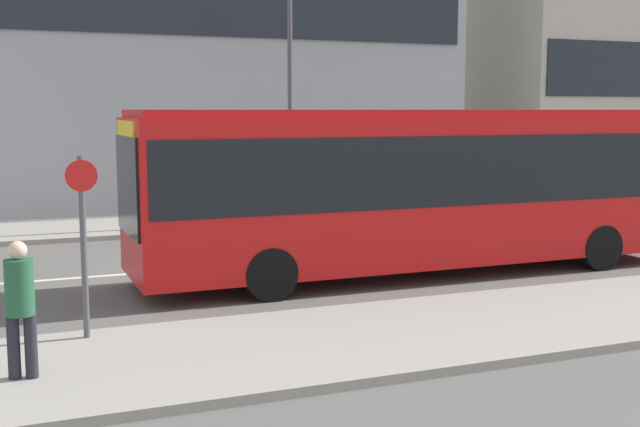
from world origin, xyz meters
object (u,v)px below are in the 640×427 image
(parked_car_0, at_px, (603,197))
(bus_stop_sign, at_px, (83,232))
(pedestrian_near_stop, at_px, (20,301))
(street_lamp, at_px, (290,71))
(city_bus, at_px, (421,180))

(parked_car_0, bearing_deg, bus_stop_sign, -153.25)
(parked_car_0, height_order, bus_stop_sign, bus_stop_sign)
(parked_car_0, relative_size, bus_stop_sign, 1.81)
(pedestrian_near_stop, bearing_deg, street_lamp, 69.16)
(parked_car_0, relative_size, street_lamp, 0.66)
(city_bus, relative_size, pedestrian_near_stop, 7.04)
(city_bus, distance_m, street_lamp, 7.83)
(street_lamp, bearing_deg, pedestrian_near_stop, -123.28)
(pedestrian_near_stop, xyz_separation_m, street_lamp, (7.69, 11.72, 3.36))
(parked_car_0, bearing_deg, city_bus, -149.99)
(city_bus, distance_m, pedestrian_near_stop, 8.99)
(bus_stop_sign, xyz_separation_m, street_lamp, (6.79, 10.21, 2.79))
(street_lamp, bearing_deg, bus_stop_sign, -123.64)
(city_bus, xyz_separation_m, street_lamp, (-0.15, 7.42, 2.51))
(street_lamp, bearing_deg, city_bus, -88.81)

